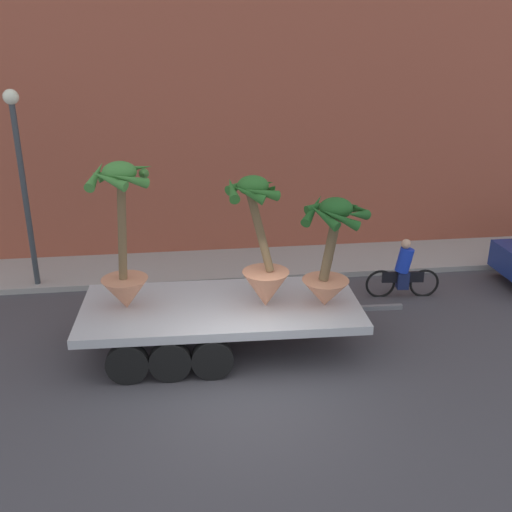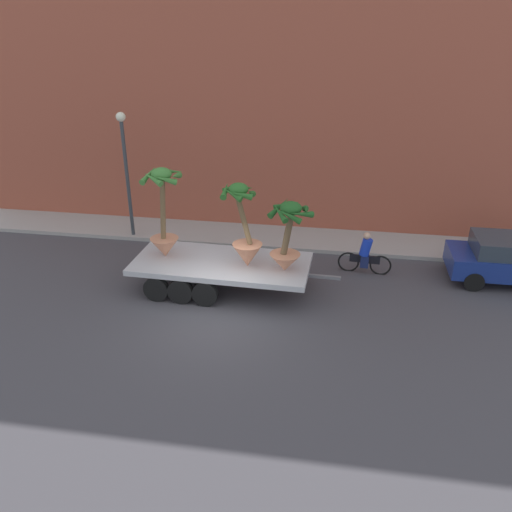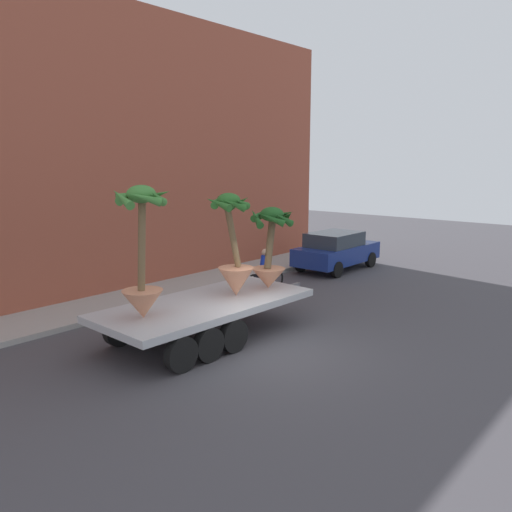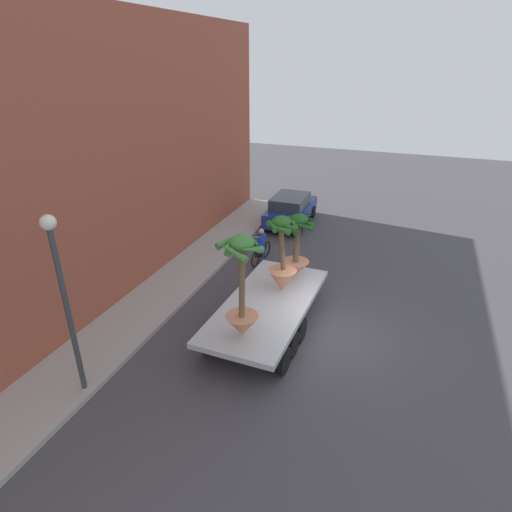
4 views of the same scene
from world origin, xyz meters
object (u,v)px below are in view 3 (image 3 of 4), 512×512
Objects in this scene: potted_palm_middle at (142,261)px; cyclist at (265,273)px; potted_palm_rear at (270,250)px; potted_palm_front at (234,257)px; parked_car at (336,250)px; flatbed_trailer at (199,311)px.

potted_palm_middle is 1.63× the size of cyclist.
potted_palm_rear is 0.83× the size of potted_palm_front.
cyclist is 0.44× the size of parked_car.
flatbed_trailer is 2.97× the size of potted_palm_rear.
potted_palm_front is 1.48× the size of cyclist.
parked_car is at bearing 17.92° from potted_palm_rear.
potted_palm_middle is (-1.62, 0.08, 1.51)m from flatbed_trailer.
flatbed_trailer is 2.48× the size of potted_palm_front.
potted_palm_rear is at bearing -162.08° from parked_car.
potted_palm_front is (1.05, -0.22, 1.26)m from flatbed_trailer.
flatbed_trailer is 1.62× the size of parked_car.
parked_car is at bearing 14.55° from potted_palm_front.
potted_palm_middle reaches higher than cyclist.
flatbed_trailer is 2.22m from potted_palm_middle.
parked_car is (9.66, 2.02, 0.06)m from flatbed_trailer.
flatbed_trailer is at bearing -2.72° from potted_palm_middle.
potted_palm_rear is 7.73m from parked_car.
potted_palm_front is (2.68, -0.29, -0.25)m from potted_palm_middle.
cyclist is at bearing 15.69° from potted_palm_middle.
flatbed_trailer is at bearing -158.68° from cyclist.
potted_palm_front reaches higher than flatbed_trailer.
flatbed_trailer is 1.66m from potted_palm_front.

